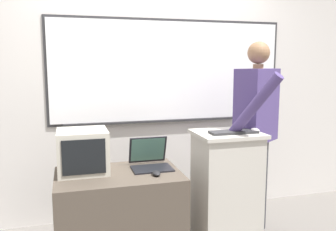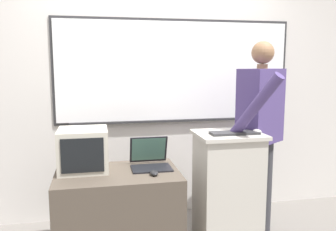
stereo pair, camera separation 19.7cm
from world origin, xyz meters
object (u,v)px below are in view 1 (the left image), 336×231
Objects in this scene: laptop at (150,158)px; computer_mouse_by_keyboard at (255,130)px; wireless_keyboard at (233,132)px; computer_mouse_by_laptop at (156,173)px; person_presenter at (256,124)px; crt_monitor at (83,151)px; side_desk at (119,218)px; lectern_podium at (226,189)px.

computer_mouse_by_keyboard is (0.85, -0.17, 0.21)m from laptop.
wireless_keyboard is 0.72m from computer_mouse_by_laptop.
person_presenter reaches higher than crt_monitor.
laptop is 0.84× the size of crt_monitor.
laptop is at bearing 166.38° from wireless_keyboard.
side_desk is 0.54× the size of person_presenter.
wireless_keyboard is at bearing -66.17° from lectern_podium.
crt_monitor reaches higher than wireless_keyboard.
computer_mouse_by_laptop is at bearing -91.37° from laptop.
computer_mouse_by_laptop is (-0.67, -0.09, -0.26)m from wireless_keyboard.
laptop is (0.27, 0.11, 0.43)m from side_desk.
wireless_keyboard is 3.89× the size of computer_mouse_by_laptop.
computer_mouse_by_laptop is at bearing -25.00° from crt_monitor.
wireless_keyboard is 3.89× the size of computer_mouse_by_keyboard.
side_desk is at bearing -179.38° from lectern_podium.
wireless_keyboard reaches higher than computer_mouse_by_laptop.
crt_monitor is at bearing 175.15° from lectern_podium.
lectern_podium is 2.54× the size of wireless_keyboard.
computer_mouse_by_laptop is at bearing -174.71° from computer_mouse_by_keyboard.
laptop is (-0.63, 0.10, 0.29)m from lectern_podium.
crt_monitor is at bearing 156.99° from side_desk.
side_desk is at bearing -157.28° from laptop.
side_desk is at bearing -23.01° from crt_monitor.
laptop is at bearing 148.21° from person_presenter.
crt_monitor reaches higher than computer_mouse_by_laptop.
side_desk is (-0.90, -0.01, -0.14)m from lectern_podium.
laptop is 0.89m from computer_mouse_by_keyboard.
person_presenter is 0.38m from wireless_keyboard.
crt_monitor is (-0.52, -0.00, 0.09)m from laptop.
side_desk is at bearing 152.80° from person_presenter.
side_desk is 0.48m from computer_mouse_by_laptop.
computer_mouse_by_keyboard is (0.86, 0.08, 0.27)m from computer_mouse_by_laptop.
crt_monitor reaches higher than lectern_podium.
lectern_podium is 9.87× the size of computer_mouse_by_keyboard.
computer_mouse_by_laptop is at bearing 162.00° from person_presenter.
lectern_podium reaches higher than side_desk.
wireless_keyboard is at bearing 7.38° from computer_mouse_by_laptop.
wireless_keyboard is (0.66, -0.16, 0.21)m from laptop.
person_presenter is at bearing 32.00° from wireless_keyboard.
computer_mouse_by_keyboard is at bearing -16.36° from lectern_podium.
laptop is at bearing 22.72° from side_desk.
computer_mouse_by_laptop is at bearing -26.86° from side_desk.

